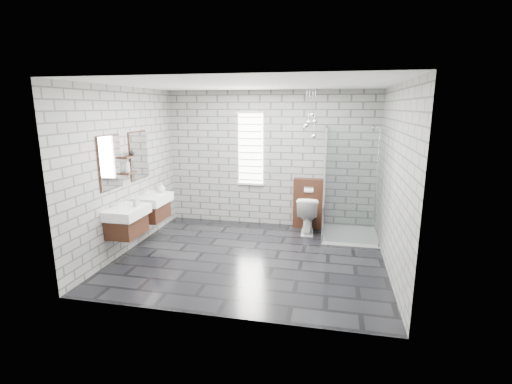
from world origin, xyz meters
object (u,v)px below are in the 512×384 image
(shower_enclosure, at_px, (345,212))
(toilet, at_px, (307,214))
(vanity_left, at_px, (125,213))
(vanity_right, at_px, (151,200))
(cistern_panel, at_px, (309,203))

(shower_enclosure, relative_size, toilet, 2.82)
(vanity_left, relative_size, shower_enclosure, 0.77)
(vanity_left, height_order, vanity_right, same)
(vanity_left, height_order, cistern_panel, vanity_left)
(vanity_right, bearing_deg, vanity_left, -90.00)
(vanity_right, height_order, cistern_panel, vanity_right)
(shower_enclosure, bearing_deg, vanity_left, -154.05)
(vanity_left, distance_m, vanity_right, 0.86)
(cistern_panel, xyz_separation_m, shower_enclosure, (0.70, -0.52, 0.00))
(vanity_right, relative_size, toilet, 2.18)
(cistern_panel, relative_size, shower_enclosure, 0.49)
(vanity_left, bearing_deg, toilet, 34.97)
(cistern_panel, distance_m, shower_enclosure, 0.87)
(toilet, bearing_deg, vanity_right, 18.42)
(vanity_left, relative_size, toilet, 2.18)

